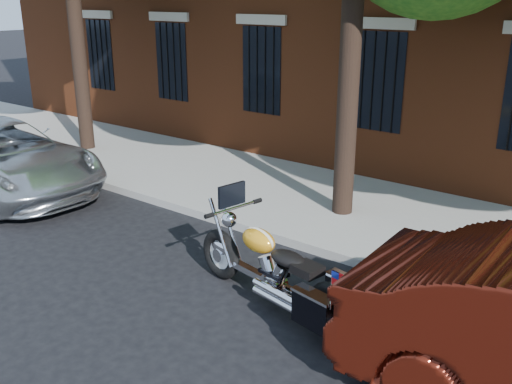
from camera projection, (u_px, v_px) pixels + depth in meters
The scene contains 4 objects.
ground at pixel (215, 268), 8.54m from camera, with size 120.00×120.00×0.00m, color black.
curb at pixel (270, 235), 9.55m from camera, with size 40.00×0.16×0.15m, color gray.
sidewalk at pixel (328, 204), 10.95m from camera, with size 40.00×3.60×0.15m, color gray.
motorcycle at pixel (279, 275), 7.24m from camera, with size 2.86×1.17×1.49m.
Camera 1 is at (5.22, -5.70, 3.87)m, focal length 40.00 mm.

